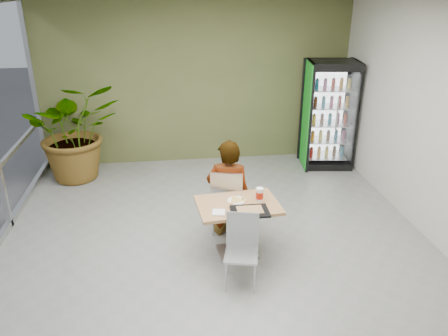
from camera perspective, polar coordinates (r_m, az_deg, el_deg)
The scene contains 12 objects.
ground at distance 5.95m, azimuth -0.70°, elevation -11.33°, with size 7.00×7.00×0.00m, color gray.
room_envelope at distance 5.21m, azimuth -0.79°, elevation 3.35°, with size 6.00×7.00×3.20m, color #BAB8A8, non-canonical shape.
dining_table at distance 5.71m, azimuth 1.80°, elevation -6.58°, with size 1.10×0.82×0.75m.
chair_far at distance 6.13m, azimuth 0.41°, elevation -3.86°, with size 0.54×0.54×1.00m.
chair_near at distance 5.25m, azimuth 2.36°, elevation -9.78°, with size 0.47×0.47×0.88m.
seated_woman at distance 6.19m, azimuth 0.57°, elevation -3.85°, with size 0.63×0.41×1.71m, color black.
pizza_plate at distance 5.67m, azimuth 1.65°, elevation -4.17°, with size 0.32×0.24×0.03m.
soda_cup at distance 5.66m, azimuth 4.67°, elevation -3.48°, with size 0.10×0.10×0.18m.
napkin_stack at distance 5.38m, azimuth -0.70°, elevation -5.83°, with size 0.15×0.15×0.02m, color white.
cafeteria_tray at distance 5.40m, azimuth 3.40°, elevation -5.69°, with size 0.46×0.34×0.03m, color black.
beverage_fridge at distance 8.65m, azimuth 13.57°, elevation 6.75°, with size 1.03×0.84×2.05m.
potted_plant at distance 8.31m, azimuth -18.89°, elevation 4.60°, with size 1.62×1.40×1.80m, color #2C5A24.
Camera 1 is at (-0.58, -4.87, 3.36)m, focal length 35.00 mm.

